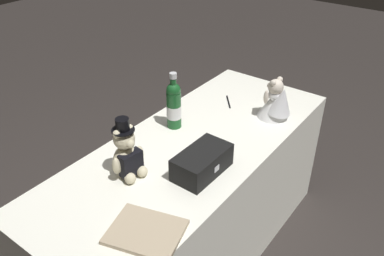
# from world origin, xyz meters

# --- Properties ---
(ground_plane) EXTENTS (12.00, 12.00, 0.00)m
(ground_plane) POSITION_xyz_m (0.00, 0.00, 0.00)
(ground_plane) COLOR #2D2826
(reception_table) EXTENTS (1.81, 0.71, 0.77)m
(reception_table) POSITION_xyz_m (0.00, 0.00, 0.39)
(reception_table) COLOR white
(reception_table) RESTS_ON ground_plane
(teddy_bear_groom) EXTENTS (0.17, 0.15, 0.29)m
(teddy_bear_groom) POSITION_xyz_m (-0.36, 0.09, 0.88)
(teddy_bear_groom) COLOR beige
(teddy_bear_groom) RESTS_ON reception_table
(teddy_bear_bride) EXTENTS (0.18, 0.22, 0.23)m
(teddy_bear_bride) POSITION_xyz_m (0.50, -0.21, 0.87)
(teddy_bear_bride) COLOR white
(teddy_bear_bride) RESTS_ON reception_table
(champagne_bottle) EXTENTS (0.08, 0.08, 0.31)m
(champagne_bottle) POSITION_xyz_m (0.09, 0.18, 0.90)
(champagne_bottle) COLOR #195324
(champagne_bottle) RESTS_ON reception_table
(signing_pen) EXTENTS (0.12, 0.10, 0.01)m
(signing_pen) POSITION_xyz_m (0.50, 0.10, 0.78)
(signing_pen) COLOR black
(signing_pen) RESTS_ON reception_table
(gift_case_black) EXTENTS (0.29, 0.16, 0.11)m
(gift_case_black) POSITION_xyz_m (-0.15, -0.17, 0.83)
(gift_case_black) COLOR black
(gift_case_black) RESTS_ON reception_table
(guestbook) EXTENTS (0.29, 0.32, 0.02)m
(guestbook) POSITION_xyz_m (-0.58, -0.21, 0.78)
(guestbook) COLOR tan
(guestbook) RESTS_ON reception_table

